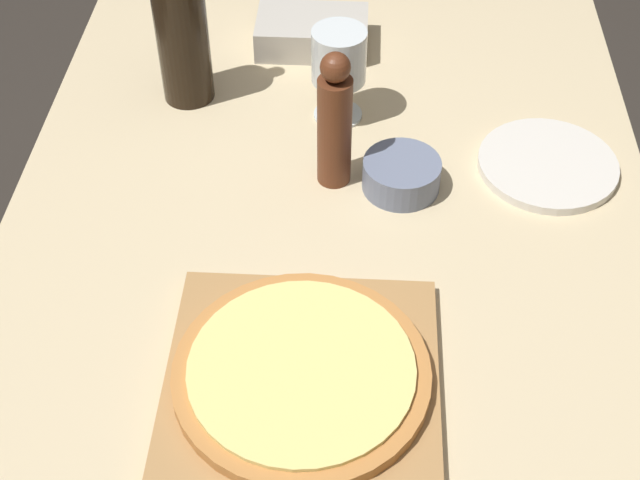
{
  "coord_description": "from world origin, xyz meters",
  "views": [
    {
      "loc": [
        0.03,
        -0.76,
        1.65
      ],
      "look_at": [
        -0.01,
        0.05,
        0.83
      ],
      "focal_mm": 50.0,
      "sensor_mm": 36.0,
      "label": 1
    }
  ],
  "objects_px": {
    "wine_bottle": "(181,28)",
    "small_bowl": "(401,175)",
    "pizza": "(301,373)",
    "pepper_mill": "(335,123)",
    "wine_glass": "(338,59)"
  },
  "relations": [
    {
      "from": "wine_bottle",
      "to": "small_bowl",
      "type": "relative_size",
      "value": 2.73
    },
    {
      "from": "pizza",
      "to": "small_bowl",
      "type": "xyz_separation_m",
      "value": [
        0.12,
        0.36,
        -0.01
      ]
    },
    {
      "from": "pizza",
      "to": "pepper_mill",
      "type": "xyz_separation_m",
      "value": [
        0.02,
        0.38,
        0.07
      ]
    },
    {
      "from": "pizza",
      "to": "pepper_mill",
      "type": "height_order",
      "value": "pepper_mill"
    },
    {
      "from": "pizza",
      "to": "wine_glass",
      "type": "xyz_separation_m",
      "value": [
        0.02,
        0.53,
        0.08
      ]
    },
    {
      "from": "pizza",
      "to": "wine_glass",
      "type": "bearing_deg",
      "value": 87.83
    },
    {
      "from": "pizza",
      "to": "wine_glass",
      "type": "relative_size",
      "value": 1.96
    },
    {
      "from": "wine_bottle",
      "to": "wine_glass",
      "type": "distance_m",
      "value": 0.25
    },
    {
      "from": "pepper_mill",
      "to": "wine_glass",
      "type": "height_order",
      "value": "pepper_mill"
    },
    {
      "from": "wine_glass",
      "to": "small_bowl",
      "type": "xyz_separation_m",
      "value": [
        0.1,
        -0.17,
        -0.08
      ]
    },
    {
      "from": "pizza",
      "to": "small_bowl",
      "type": "bearing_deg",
      "value": 71.65
    },
    {
      "from": "pizza",
      "to": "wine_bottle",
      "type": "distance_m",
      "value": 0.62
    },
    {
      "from": "pizza",
      "to": "wine_glass",
      "type": "height_order",
      "value": "wine_glass"
    },
    {
      "from": "small_bowl",
      "to": "wine_bottle",
      "type": "bearing_deg",
      "value": 149.12
    },
    {
      "from": "wine_glass",
      "to": "wine_bottle",
      "type": "bearing_deg",
      "value": 170.38
    }
  ]
}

